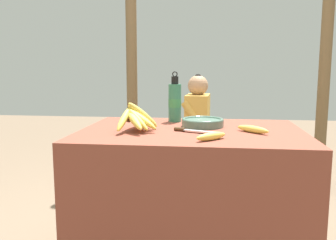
# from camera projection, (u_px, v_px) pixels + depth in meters

# --- Properties ---
(market_counter) EXTENTS (1.13, 0.81, 0.79)m
(market_counter) POSITION_uv_depth(u_px,v_px,m) (191.00, 203.00, 1.88)
(market_counter) COLOR brown
(market_counter) RESTS_ON ground_plane
(banana_bunch_ripe) EXTENTS (0.20, 0.31, 0.16)m
(banana_bunch_ripe) POSITION_uv_depth(u_px,v_px,m) (136.00, 117.00, 1.78)
(banana_bunch_ripe) COLOR #4C381E
(banana_bunch_ripe) RESTS_ON market_counter
(serving_bowl) EXTENTS (0.23, 0.23, 0.05)m
(serving_bowl) POSITION_uv_depth(u_px,v_px,m) (203.00, 122.00, 1.92)
(serving_bowl) COLOR #4C6B5B
(serving_bowl) RESTS_ON market_counter
(water_bottle) EXTENTS (0.08, 0.08, 0.29)m
(water_bottle) POSITION_uv_depth(u_px,v_px,m) (175.00, 102.00, 2.08)
(water_bottle) COLOR #337556
(water_bottle) RESTS_ON market_counter
(loose_banana_front) EXTENTS (0.15, 0.14, 0.03)m
(loose_banana_front) POSITION_uv_depth(u_px,v_px,m) (211.00, 136.00, 1.55)
(loose_banana_front) COLOR #E0C64C
(loose_banana_front) RESTS_ON market_counter
(loose_banana_side) EXTENTS (0.16, 0.15, 0.03)m
(loose_banana_side) POSITION_uv_depth(u_px,v_px,m) (253.00, 129.00, 1.73)
(loose_banana_side) COLOR #E0C64C
(loose_banana_side) RESTS_ON market_counter
(knife) EXTENTS (0.24, 0.12, 0.02)m
(knife) POSITION_uv_depth(u_px,v_px,m) (191.00, 130.00, 1.75)
(knife) COLOR #BCBCC1
(knife) RESTS_ON market_counter
(wooden_bench) EXTENTS (1.78, 0.32, 0.40)m
(wooden_bench) POSITION_uv_depth(u_px,v_px,m) (225.00, 151.00, 3.27)
(wooden_bench) COLOR #4C3823
(wooden_bench) RESTS_ON ground_plane
(seated_vendor) EXTENTS (0.42, 0.40, 1.05)m
(seated_vendor) POSITION_uv_depth(u_px,v_px,m) (192.00, 124.00, 3.24)
(seated_vendor) COLOR #564C60
(seated_vendor) RESTS_ON ground_plane
(banana_bunch_green) EXTENTS (0.16, 0.29, 0.11)m
(banana_bunch_green) POSITION_uv_depth(u_px,v_px,m) (284.00, 140.00, 3.20)
(banana_bunch_green) COLOR #4C381E
(banana_bunch_green) RESTS_ON wooden_bench
(support_post_near) EXTENTS (0.11, 0.11, 2.75)m
(support_post_near) POSITION_uv_depth(u_px,v_px,m) (131.00, 42.00, 3.66)
(support_post_near) COLOR brown
(support_post_near) RESTS_ON ground_plane
(support_post_far) EXTENTS (0.11, 0.11, 2.75)m
(support_post_far) POSITION_uv_depth(u_px,v_px,m) (327.00, 40.00, 3.43)
(support_post_far) COLOR brown
(support_post_far) RESTS_ON ground_plane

